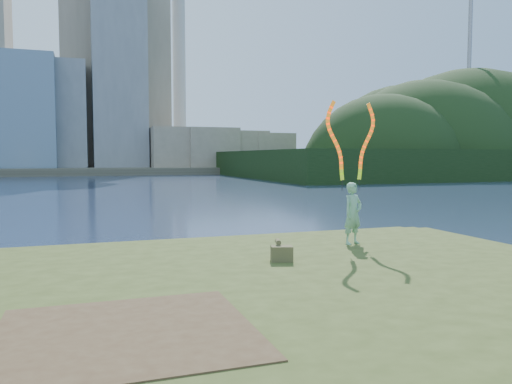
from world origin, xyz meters
name	(u,v)px	position (x,y,z in m)	size (l,w,h in m)	color
ground	(226,307)	(0.00, 0.00, 0.00)	(320.00, 320.00, 0.00)	#1A2742
grassy_knoll	(264,327)	(0.00, -2.30, 0.34)	(20.00, 18.00, 0.80)	#364518
dirt_patch	(127,332)	(-2.20, -3.20, 0.81)	(3.20, 3.00, 0.02)	#47331E
far_shore	(97,169)	(0.00, 95.00, 0.60)	(320.00, 40.00, 1.20)	#494435
wooded_hill	(464,174)	(59.57, 59.96, 0.16)	(78.00, 50.00, 63.00)	black
woman_with_ribbons	(353,189)	(3.88, 1.67, 2.22)	(1.95, 0.70, 3.99)	#1B733D
canvas_bag	(281,253)	(1.33, 0.27, 0.98)	(0.53, 0.60, 0.44)	brown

